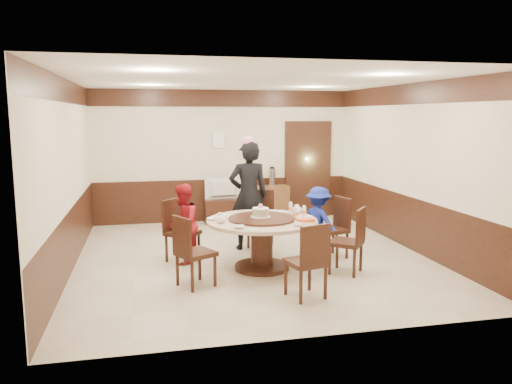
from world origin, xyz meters
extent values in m
plane|color=beige|center=(0.00, 0.00, 0.00)|extent=(6.00, 6.00, 0.00)
plane|color=silver|center=(0.00, 0.00, 2.80)|extent=(6.00, 6.00, 0.00)
cube|color=beige|center=(0.00, 3.00, 1.40)|extent=(5.50, 0.04, 2.80)
cube|color=beige|center=(0.00, -3.00, 1.40)|extent=(5.50, 0.04, 2.80)
cube|color=beige|center=(-2.75, 0.00, 1.40)|extent=(0.04, 6.00, 2.80)
cube|color=beige|center=(2.75, 0.00, 1.40)|extent=(0.04, 6.00, 2.80)
cube|color=black|center=(0.00, 0.00, 0.45)|extent=(5.50, 6.00, 0.90)
cube|color=black|center=(0.00, 0.00, 2.62)|extent=(5.50, 6.00, 0.35)
cube|color=black|center=(1.90, 2.95, 1.05)|extent=(1.05, 0.08, 2.18)
cube|color=#8BD899|center=(1.90, 2.97, 1.05)|extent=(0.88, 0.02, 2.05)
cylinder|color=black|center=(0.01, -0.62, 0.03)|extent=(0.82, 0.82, 0.06)
cylinder|color=black|center=(0.01, -0.62, 0.35)|extent=(0.33, 0.33, 0.65)
cylinder|color=#C4A48E|center=(0.01, -0.62, 0.72)|extent=(1.63, 1.63, 0.05)
cylinder|color=black|center=(0.01, -0.62, 0.77)|extent=(1.00, 1.00, 0.03)
cube|color=black|center=(1.24, -0.27, 0.45)|extent=(0.55, 0.55, 0.06)
cube|color=black|center=(1.44, -0.21, 0.72)|extent=(0.16, 0.41, 0.50)
cube|color=black|center=(1.24, -0.27, 0.21)|extent=(0.36, 0.36, 0.42)
cube|color=black|center=(0.29, 0.66, 0.45)|extent=(0.58, 0.58, 0.06)
cube|color=black|center=(0.37, 0.85, 0.72)|extent=(0.40, 0.20, 0.50)
cube|color=black|center=(0.29, 0.66, 0.21)|extent=(0.36, 0.36, 0.42)
cube|color=black|center=(-1.11, 0.04, 0.45)|extent=(0.62, 0.62, 0.06)
cube|color=black|center=(-1.26, 0.18, 0.72)|extent=(0.31, 0.34, 0.50)
cube|color=black|center=(-1.11, 0.04, 0.21)|extent=(0.36, 0.36, 0.42)
cube|color=black|center=(-1.02, -1.17, 0.45)|extent=(0.60, 0.60, 0.06)
cube|color=black|center=(-1.20, -1.27, 0.72)|extent=(0.23, 0.39, 0.50)
cube|color=black|center=(-1.02, -1.17, 0.21)|extent=(0.36, 0.36, 0.42)
cube|color=black|center=(0.28, -1.88, 0.45)|extent=(0.54, 0.54, 0.06)
cube|color=black|center=(0.33, -2.08, 0.72)|extent=(0.42, 0.14, 0.50)
cube|color=black|center=(0.28, -1.88, 0.21)|extent=(0.36, 0.36, 0.42)
cube|color=black|center=(1.15, -1.07, 0.45)|extent=(0.62, 0.62, 0.06)
cube|color=black|center=(1.32, -1.20, 0.72)|extent=(0.29, 0.35, 0.50)
cube|color=black|center=(1.15, -1.07, 0.21)|extent=(0.36, 0.36, 0.42)
imported|color=black|center=(0.05, 0.54, 0.92)|extent=(0.68, 0.46, 1.84)
imported|color=maroon|center=(-1.10, -0.06, 0.62)|extent=(0.62, 0.71, 1.24)
imported|color=navy|center=(1.06, -0.14, 0.57)|extent=(0.75, 0.85, 1.14)
cylinder|color=white|center=(0.00, -0.58, 0.79)|extent=(0.30, 0.30, 0.01)
cylinder|color=tan|center=(0.00, -0.58, 0.85)|extent=(0.24, 0.24, 0.11)
cylinder|color=white|center=(0.00, -0.58, 0.91)|extent=(0.24, 0.24, 0.01)
sphere|color=pink|center=(0.00, -0.58, 0.95)|extent=(0.07, 0.07, 0.07)
ellipsoid|color=white|center=(-0.62, -0.72, 0.81)|extent=(0.17, 0.15, 0.13)
ellipsoid|color=white|center=(0.64, -0.32, 0.81)|extent=(0.17, 0.15, 0.13)
imported|color=white|center=(-0.51, -0.30, 0.77)|extent=(0.14, 0.14, 0.04)
imported|color=white|center=(0.40, -1.17, 0.77)|extent=(0.15, 0.15, 0.05)
imported|color=white|center=(-0.42, -1.11, 0.77)|extent=(0.15, 0.15, 0.04)
imported|color=white|center=(0.69, -0.73, 0.77)|extent=(0.14, 0.14, 0.04)
imported|color=white|center=(-0.72, -0.50, 0.77)|extent=(0.13, 0.13, 0.03)
cylinder|color=white|center=(-0.24, -1.27, 0.76)|extent=(0.18, 0.18, 0.01)
cylinder|color=white|center=(0.46, -0.12, 0.76)|extent=(0.18, 0.18, 0.01)
cube|color=white|center=(0.57, -0.98, 0.76)|extent=(0.30, 0.20, 0.02)
cube|color=#E15219|center=(0.57, -0.98, 0.79)|extent=(0.24, 0.15, 0.04)
cylinder|color=white|center=(0.50, -0.69, 0.83)|extent=(0.06, 0.06, 0.16)
cylinder|color=white|center=(0.68, -0.57, 0.83)|extent=(0.06, 0.06, 0.16)
cylinder|color=white|center=(0.57, -0.23, 0.83)|extent=(0.06, 0.06, 0.16)
cube|color=black|center=(-0.03, 2.75, 0.25)|extent=(0.85, 0.45, 0.50)
imported|color=gray|center=(-0.03, 2.75, 0.73)|extent=(0.80, 0.20, 0.46)
cube|color=brown|center=(0.98, 2.78, 0.38)|extent=(0.80, 0.40, 0.75)
cylinder|color=silver|center=(1.03, 2.78, 0.94)|extent=(0.15, 0.15, 0.38)
cube|color=white|center=(-0.10, 2.96, 1.75)|extent=(0.25, 0.00, 0.35)
cube|color=white|center=(0.55, 2.96, 1.45)|extent=(0.30, 0.00, 0.22)
camera|label=1|loc=(-1.63, -7.63, 2.27)|focal=35.00mm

